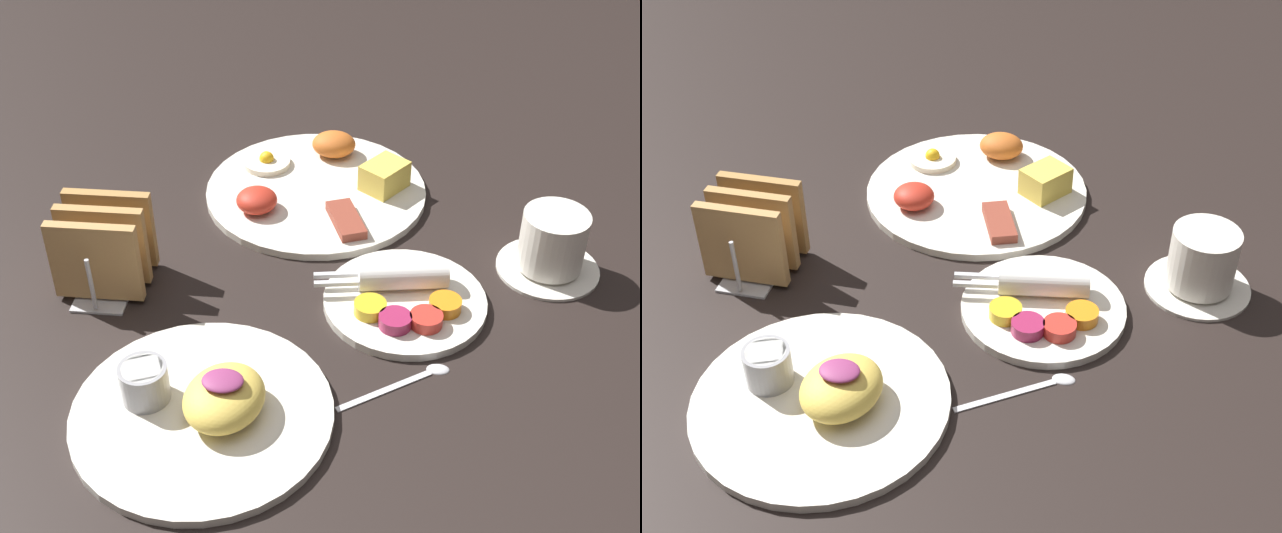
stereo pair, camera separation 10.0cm
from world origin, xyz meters
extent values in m
plane|color=black|center=(0.00, 0.00, 0.00)|extent=(3.00, 3.00, 0.00)
cylinder|color=silver|center=(0.04, 0.21, 0.01)|extent=(0.29, 0.29, 0.01)
cube|color=#E5C64C|center=(0.13, 0.22, 0.03)|extent=(0.07, 0.07, 0.04)
ellipsoid|color=#C66023|center=(0.06, 0.30, 0.03)|extent=(0.06, 0.05, 0.03)
cylinder|color=#F4EACC|center=(-0.03, 0.27, 0.01)|extent=(0.06, 0.06, 0.01)
sphere|color=yellow|center=(-0.03, 0.27, 0.02)|extent=(0.02, 0.02, 0.02)
ellipsoid|color=red|center=(-0.03, 0.16, 0.02)|extent=(0.05, 0.05, 0.03)
cube|color=brown|center=(0.08, 0.14, 0.02)|extent=(0.06, 0.08, 0.01)
cylinder|color=silver|center=(0.16, 0.00, 0.01)|extent=(0.18, 0.18, 0.01)
cylinder|color=gold|center=(0.12, -0.03, 0.02)|extent=(0.04, 0.04, 0.01)
cylinder|color=#99234C|center=(0.15, -0.05, 0.02)|extent=(0.04, 0.04, 0.01)
cylinder|color=red|center=(0.18, -0.04, 0.02)|extent=(0.04, 0.04, 0.01)
cylinder|color=orange|center=(0.20, -0.02, 0.02)|extent=(0.04, 0.04, 0.01)
cylinder|color=white|center=(0.16, 0.02, 0.03)|extent=(0.10, 0.05, 0.03)
cube|color=silver|center=(0.08, 0.00, 0.03)|extent=(0.05, 0.01, 0.00)
cube|color=silver|center=(0.08, 0.01, 0.03)|extent=(0.05, 0.01, 0.00)
cylinder|color=silver|center=(-0.03, -0.19, 0.01)|extent=(0.26, 0.26, 0.01)
ellipsoid|color=#EAC651|center=(-0.01, -0.19, 0.03)|extent=(0.10, 0.11, 0.04)
ellipsoid|color=#8C3366|center=(-0.01, -0.19, 0.05)|extent=(0.04, 0.03, 0.01)
cylinder|color=#99999E|center=(-0.09, -0.17, 0.03)|extent=(0.05, 0.05, 0.04)
cylinder|color=white|center=(-0.09, -0.17, 0.05)|extent=(0.04, 0.04, 0.01)
cube|color=#B7B7BC|center=(-0.18, 0.01, 0.00)|extent=(0.06, 0.12, 0.01)
cube|color=tan|center=(-0.18, -0.02, 0.05)|extent=(0.10, 0.01, 0.10)
cube|color=#B1834B|center=(-0.18, 0.01, 0.05)|extent=(0.10, 0.01, 0.10)
cube|color=#A97B43|center=(-0.18, 0.04, 0.05)|extent=(0.10, 0.01, 0.10)
cylinder|color=#B7B7BC|center=(-0.18, -0.04, 0.04)|extent=(0.01, 0.01, 0.07)
cylinder|color=#B7B7BC|center=(-0.18, 0.06, 0.04)|extent=(0.01, 0.01, 0.07)
cylinder|color=silver|center=(0.33, 0.08, 0.00)|extent=(0.12, 0.12, 0.01)
cylinder|color=silver|center=(0.33, 0.08, 0.04)|extent=(0.08, 0.08, 0.07)
cylinder|color=#381E0F|center=(0.33, 0.08, 0.07)|extent=(0.06, 0.06, 0.01)
cube|color=silver|center=(0.14, -0.14, 0.00)|extent=(0.10, 0.07, 0.00)
ellipsoid|color=silver|center=(0.20, -0.10, 0.00)|extent=(0.02, 0.02, 0.01)
camera|label=1|loc=(0.14, -0.77, 0.65)|focal=50.00mm
camera|label=2|loc=(0.23, -0.75, 0.65)|focal=50.00mm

